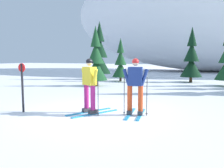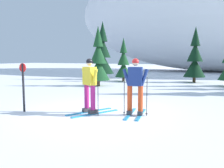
% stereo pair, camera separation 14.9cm
% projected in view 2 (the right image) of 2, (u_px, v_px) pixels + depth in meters
% --- Properties ---
extents(ground_plane, '(120.00, 120.00, 0.00)m').
position_uv_depth(ground_plane, '(99.00, 112.00, 7.74)').
color(ground_plane, white).
extents(skier_navy_jacket, '(0.80, 1.61, 1.73)m').
position_uv_depth(skier_navy_jacket, '(135.00, 86.00, 7.24)').
color(skier_navy_jacket, '#2893CC').
rests_on(skier_navy_jacket, ground).
extents(skier_yellow_jacket, '(1.16, 1.75, 1.73)m').
position_uv_depth(skier_yellow_jacket, '(90.00, 85.00, 7.49)').
color(skier_yellow_jacket, '#2893CC').
rests_on(skier_yellow_jacket, ground).
extents(pine_tree_far_left, '(1.82, 1.82, 4.70)m').
position_uv_depth(pine_tree_far_left, '(103.00, 55.00, 19.60)').
color(pine_tree_far_left, '#47301E').
rests_on(pine_tree_far_left, ground).
extents(pine_tree_left, '(1.44, 1.44, 3.72)m').
position_uv_depth(pine_tree_left, '(98.00, 61.00, 14.91)').
color(pine_tree_left, '#47301E').
rests_on(pine_tree_left, ground).
extents(pine_tree_center_left, '(1.25, 1.25, 3.24)m').
position_uv_depth(pine_tree_center_left, '(123.00, 63.00, 17.95)').
color(pine_tree_center_left, '#47301E').
rests_on(pine_tree_center_left, ground).
extents(pine_tree_center, '(1.53, 1.53, 3.96)m').
position_uv_depth(pine_tree_center, '(195.00, 59.00, 17.06)').
color(pine_tree_center, '#47301E').
rests_on(pine_tree_center, ground).
extents(trail_marker_post, '(0.28, 0.07, 1.57)m').
position_uv_depth(trail_marker_post, '(23.00, 85.00, 7.76)').
color(trail_marker_post, black).
rests_on(trail_marker_post, ground).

